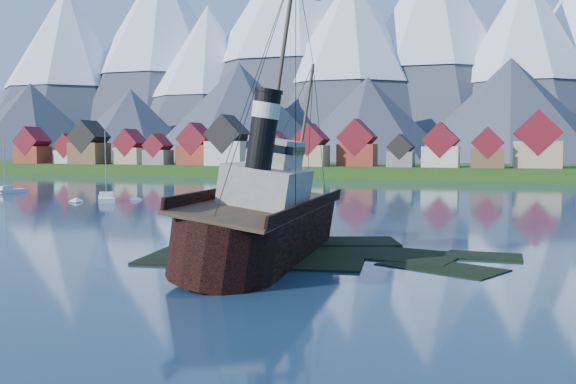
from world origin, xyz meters
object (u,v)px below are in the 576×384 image
(tugboat_wreck, at_px, (269,219))
(sailboat_b, at_px, (5,192))
(sailboat_a, at_px, (106,199))
(sailboat_c, at_px, (269,193))

(tugboat_wreck, xyz_separation_m, sailboat_b, (-75.24, 52.09, -2.80))
(tugboat_wreck, height_order, sailboat_b, tugboat_wreck)
(sailboat_a, relative_size, sailboat_c, 1.14)
(tugboat_wreck, bearing_deg, sailboat_b, 141.00)
(sailboat_c, bearing_deg, tugboat_wreck, -112.48)
(sailboat_b, bearing_deg, sailboat_a, -3.11)
(tugboat_wreck, distance_m, sailboat_b, 91.56)
(tugboat_wreck, height_order, sailboat_a, tugboat_wreck)
(sailboat_a, bearing_deg, sailboat_c, 11.72)
(sailboat_b, relative_size, sailboat_c, 1.12)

